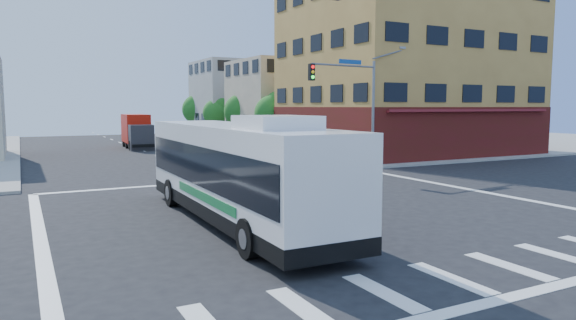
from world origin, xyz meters
TOP-DOWN VIEW (x-y plane):
  - ground at (0.00, 0.00)m, footprint 120.00×120.00m
  - sidewalk_ne at (35.00, 35.00)m, footprint 50.00×50.00m
  - corner_building_ne at (19.99, 18.48)m, footprint 18.10×15.44m
  - building_east_near at (16.98, 33.98)m, footprint 12.06×10.06m
  - building_east_far at (16.98, 47.98)m, footprint 12.06×10.06m
  - signal_mast_ne at (9.08, 10.62)m, footprint 7.91×1.13m
  - signal_mast_sw at (-9.08, -10.64)m, footprint 7.91×1.01m
  - street_tree_a at (11.90, 27.92)m, footprint 3.60×3.60m
  - street_tree_b at (11.90, 35.92)m, footprint 3.80×3.80m
  - street_tree_c at (11.90, 43.92)m, footprint 3.40×3.40m
  - street_tree_d at (11.90, 51.92)m, footprint 4.00×4.00m
  - transit_bus at (-3.31, -0.27)m, footprint 2.98×12.84m
  - box_truck at (0.15, 34.17)m, footprint 2.52×7.37m
  - parked_car at (8.09, 27.80)m, footprint 2.05×4.40m

SIDE VIEW (x-z plane):
  - ground at x=0.00m, z-range 0.00..0.00m
  - sidewalk_ne at x=35.00m, z-range 0.00..0.15m
  - parked_car at x=8.09m, z-range 0.00..1.46m
  - box_truck at x=0.15m, z-range -0.05..3.22m
  - transit_bus at x=-3.31m, z-range -0.04..3.75m
  - street_tree_c at x=11.90m, z-range 0.82..6.11m
  - street_tree_a at x=11.90m, z-range 0.83..6.35m
  - street_tree_b at x=11.90m, z-range 0.85..6.65m
  - street_tree_d at x=11.90m, z-range 0.87..6.90m
  - building_east_near at x=16.98m, z-range 0.01..9.01m
  - signal_mast_ne at x=9.08m, z-range 0.95..9.02m
  - signal_mast_sw at x=-9.08m, z-range 0.95..9.02m
  - building_east_far at x=16.98m, z-range 0.01..10.01m
  - corner_building_ne at x=19.99m, z-range -1.11..12.89m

